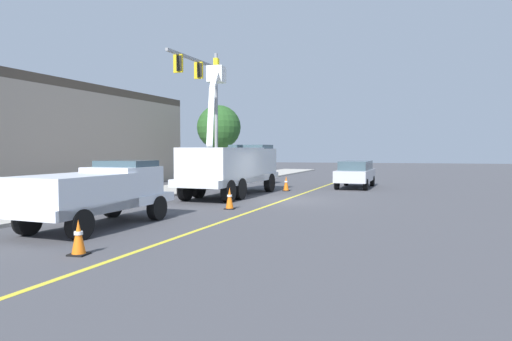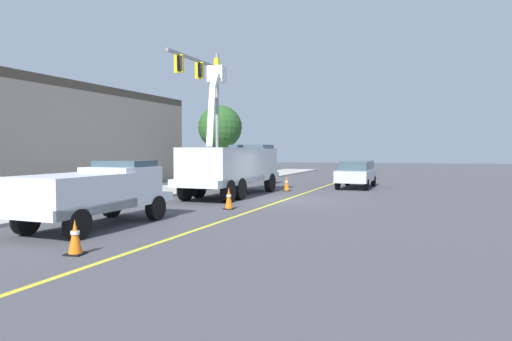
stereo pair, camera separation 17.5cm
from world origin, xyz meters
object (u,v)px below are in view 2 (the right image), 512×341
Objects in this scene: traffic_cone_leading at (75,237)px; traffic_cone_mid_front at (229,198)px; utility_bucket_truck at (232,165)px; service_pickup_truck at (96,191)px; traffic_signal_mast at (206,95)px; passing_minivan at (357,172)px; traffic_cone_mid_rear at (287,184)px.

traffic_cone_mid_front reaches higher than traffic_cone_leading.
utility_bucket_truck is 5.61m from traffic_cone_mid_front.
service_pickup_truck is at bearing 25.64° from traffic_cone_leading.
service_pickup_truck is at bearing -174.60° from traffic_signal_mast.
traffic_signal_mast is at bearing 104.37° from passing_minivan.
passing_minivan is (16.59, -7.84, -0.15)m from service_pickup_truck.
passing_minivan is 5.09m from traffic_cone_mid_rear.
utility_bucket_truck reaches higher than traffic_cone_leading.
traffic_cone_mid_rear is at bearing -98.90° from traffic_signal_mast.
utility_bucket_truck is 9.53× the size of traffic_cone_mid_front.
service_pickup_truck is 15.05m from traffic_signal_mast.
utility_bucket_truck reaches higher than traffic_cone_mid_front.
traffic_signal_mast is at bearing 35.82° from utility_bucket_truck.
service_pickup_truck is at bearing 154.71° from passing_minivan.
traffic_cone_mid_front is at bearing -30.03° from service_pickup_truck.
service_pickup_truck reaches higher than traffic_cone_leading.
service_pickup_truck is 6.57× the size of traffic_cone_mid_front.
traffic_cone_leading is at bearing 171.92° from traffic_cone_mid_front.
traffic_cone_leading is 17.05m from traffic_cone_mid_rear.
traffic_signal_mast reaches higher than passing_minivan.
traffic_cone_mid_rear is (-3.17, 3.94, -0.54)m from passing_minivan.
traffic_cone_mid_front is (-5.31, -1.39, -1.19)m from utility_bucket_truck.
passing_minivan is 21.01m from traffic_cone_leading.
utility_bucket_truck is at bearing 134.79° from passing_minivan.
passing_minivan is at bearing -17.05° from traffic_cone_leading.
traffic_cone_mid_rear is at bearing -16.20° from service_pickup_truck.
utility_bucket_truck is 10.42m from service_pickup_truck.
traffic_cone_mid_rear is at bearing -7.47° from traffic_cone_leading.
traffic_signal_mast reaches higher than utility_bucket_truck.
utility_bucket_truck is 6.42m from traffic_signal_mast.
utility_bucket_truck is 4.11m from traffic_cone_mid_rear.
traffic_cone_mid_front reaches higher than traffic_cone_mid_rear.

